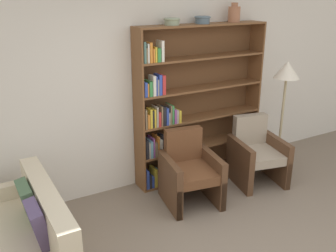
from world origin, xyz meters
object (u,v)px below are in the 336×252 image
at_px(vase_tall, 234,14).
at_px(couch, 21,245).
at_px(armchair_leather, 190,172).
at_px(floor_lamp, 286,78).
at_px(bookshelf, 189,107).
at_px(bowl_cream, 172,21).
at_px(bowl_copper, 203,19).
at_px(armchair_cushioned, 256,154).

height_order(vase_tall, couch, vase_tall).
bearing_deg(armchair_leather, floor_lamp, -164.15).
height_order(couch, armchair_leather, armchair_leather).
distance_m(bookshelf, armchair_leather, 0.93).
relative_size(bowl_cream, bowl_copper, 0.97).
xyz_separation_m(couch, floor_lamp, (3.77, 0.49, 1.07)).
distance_m(bowl_copper, armchair_leather, 1.94).
bearing_deg(armchair_cushioned, floor_lamp, -150.85).
xyz_separation_m(couch, armchair_leather, (2.06, 0.31, 0.11)).
bearing_deg(bookshelf, armchair_leather, -120.56).
relative_size(bookshelf, floor_lamp, 1.33).
bearing_deg(vase_tall, armchair_cushioned, -84.25).
bearing_deg(floor_lamp, vase_tall, 149.75).
bearing_deg(couch, armchair_cushioned, -85.09).
bearing_deg(bowl_copper, armchair_leather, -132.27).
distance_m(bowl_cream, armchair_leather, 1.86).
bearing_deg(vase_tall, armchair_leather, -150.75).
relative_size(bowl_cream, armchair_cushioned, 0.23).
bearing_deg(bookshelf, bowl_cream, -176.05).
relative_size(couch, armchair_cushioned, 1.75).
bearing_deg(bookshelf, bowl_copper, -6.32).
xyz_separation_m(bookshelf, armchair_leather, (-0.35, -0.60, -0.62)).
relative_size(bowl_cream, armchair_leather, 0.23).
bearing_deg(floor_lamp, couch, -172.55).
xyz_separation_m(bowl_cream, vase_tall, (0.96, 0.00, 0.06)).
distance_m(bookshelf, vase_tall, 1.39).
bearing_deg(vase_tall, floor_lamp, -30.25).
xyz_separation_m(bowl_copper, vase_tall, (0.51, -0.00, 0.06)).
distance_m(couch, armchair_cushioned, 3.16).
distance_m(bowl_cream, armchair_cushioned, 2.12).
xyz_separation_m(vase_tall, couch, (-3.09, -0.89, -1.94)).
relative_size(armchair_cushioned, floor_lamp, 0.56).
bearing_deg(floor_lamp, bowl_cream, 166.41).
relative_size(bookshelf, vase_tall, 8.47).
xyz_separation_m(couch, armchair_cushioned, (3.15, 0.31, 0.11)).
height_order(bookshelf, armchair_cushioned, bookshelf).
bearing_deg(bowl_copper, floor_lamp, -18.45).
xyz_separation_m(bowl_copper, armchair_cushioned, (0.57, -0.58, -1.77)).
bearing_deg(couch, bowl_cream, -68.06).
bearing_deg(bookshelf, floor_lamp, -16.97).
distance_m(vase_tall, armchair_cushioned, 1.92).
height_order(bowl_cream, armchair_leather, bowl_cream).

